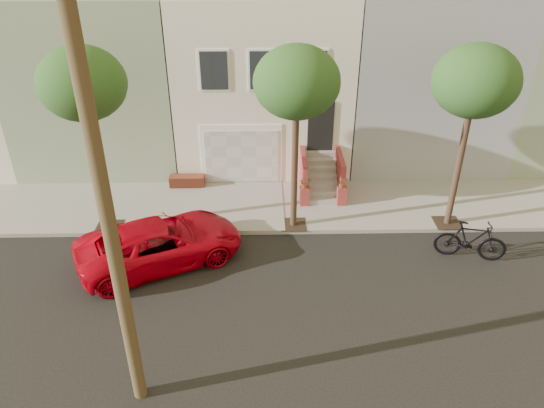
{
  "coord_description": "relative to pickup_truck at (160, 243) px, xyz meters",
  "views": [
    {
      "loc": [
        -0.08,
        -11.46,
        9.97
      ],
      "look_at": [
        0.23,
        3.0,
        1.53
      ],
      "focal_mm": 33.94,
      "sensor_mm": 36.0,
      "label": 1
    }
  ],
  "objects": [
    {
      "name": "ground",
      "position": [
        3.34,
        -2.02,
        -0.72
      ],
      "size": [
        90.0,
        90.0,
        0.0
      ],
      "primitive_type": "plane",
      "color": "black",
      "rests_on": "ground"
    },
    {
      "name": "sidewalk",
      "position": [
        3.34,
        3.33,
        -0.65
      ],
      "size": [
        40.0,
        3.7,
        0.15
      ],
      "primitive_type": "cube",
      "color": "gray",
      "rests_on": "ground"
    },
    {
      "name": "tree_mid",
      "position": [
        4.34,
        1.88,
        4.53
      ],
      "size": [
        2.7,
        2.57,
        6.3
      ],
      "color": "#2D2116",
      "rests_on": "sidewalk"
    },
    {
      "name": "tree_right",
      "position": [
        9.84,
        1.88,
        4.53
      ],
      "size": [
        2.7,
        2.57,
        6.3
      ],
      "color": "#2D2116",
      "rests_on": "sidewalk"
    },
    {
      "name": "pickup_truck",
      "position": [
        0.0,
        0.0,
        0.0
      ],
      "size": [
        5.72,
        4.35,
        1.44
      ],
      "primitive_type": "imported",
      "rotation": [
        0.0,
        0.0,
        2.0
      ],
      "color": "#BE0213",
      "rests_on": "ground"
    },
    {
      "name": "motorcycle",
      "position": [
        9.91,
        -0.0,
        -0.05
      ],
      "size": [
        2.32,
        1.17,
        1.34
      ],
      "primitive_type": "imported",
      "rotation": [
        0.0,
        0.0,
        1.32
      ],
      "color": "black",
      "rests_on": "ground"
    },
    {
      "name": "tree_left",
      "position": [
        -2.16,
        1.88,
        4.53
      ],
      "size": [
        2.7,
        2.57,
        6.3
      ],
      "color": "#2D2116",
      "rests_on": "sidewalk"
    },
    {
      "name": "house_row",
      "position": [
        3.34,
        9.17,
        2.92
      ],
      "size": [
        33.1,
        11.7,
        7.0
      ],
      "color": "beige",
      "rests_on": "sidewalk"
    }
  ]
}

